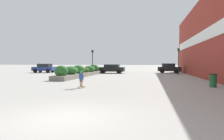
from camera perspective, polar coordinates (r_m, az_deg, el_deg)
ground_plane at (r=6.70m, az=-13.13°, el=-13.31°), size 300.00×300.00×0.00m
building_wall_right at (r=23.73m, az=25.74°, el=8.82°), size 0.67×38.80×9.27m
planter_box at (r=26.26m, az=-8.61°, el=-0.46°), size 1.83×14.04×1.50m
skateboard at (r=14.23m, az=-8.76°, el=-4.81°), size 0.44×0.71×0.09m
skateboarder at (r=14.16m, az=-8.78°, el=-1.94°), size 1.02×0.45×1.14m
trash_bin at (r=16.20m, az=26.94°, el=-2.68°), size 0.51×0.51×0.97m
car_leftmost at (r=33.76m, az=-0.19°, el=0.42°), size 4.52×2.06×1.49m
car_center_left at (r=37.76m, az=-18.80°, el=0.56°), size 3.91×1.92×1.59m
car_center_right at (r=35.38m, az=15.95°, el=0.54°), size 3.82×1.95×1.65m
traffic_light_left at (r=31.04m, az=-5.60°, el=3.47°), size 0.28×0.30×3.74m
traffic_light_right at (r=30.12m, az=18.47°, el=3.54°), size 0.28×0.30×3.84m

